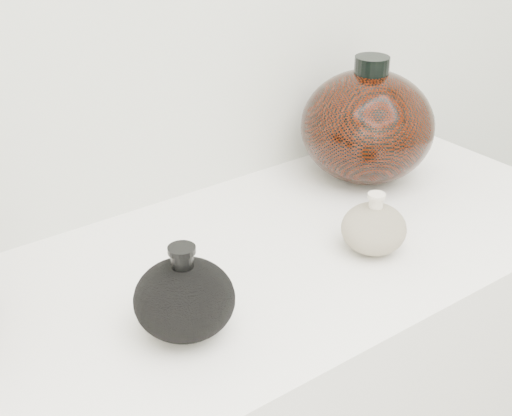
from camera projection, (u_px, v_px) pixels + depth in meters
black_gourd_vase at (184, 298)px, 0.89m from camera, size 0.14×0.14×0.13m
cream_gourd_vase at (374, 228)px, 1.07m from camera, size 0.11×0.11×0.10m
right_round_pot at (367, 126)px, 1.27m from camera, size 0.27×0.27×0.23m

